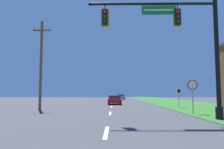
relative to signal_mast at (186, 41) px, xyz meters
name	(u,v)px	position (x,y,z in m)	size (l,w,h in m)	color
grass_verge_right	(183,103)	(5.92, 19.94, -4.65)	(10.00, 110.00, 0.04)	#2D6626
road_center_line	(112,107)	(-4.58, 11.94, -4.66)	(0.16, 34.80, 0.01)	silver
signal_mast	(186,41)	(0.00, 0.00, 0.00)	(7.88, 0.47, 7.78)	black
car_ahead	(114,100)	(-4.27, 17.76, -4.06)	(1.94, 4.38, 1.19)	black
far_car	(121,97)	(-2.60, 41.74, -4.06)	(1.82, 4.56, 1.19)	black
stop_sign	(192,89)	(1.55, 3.50, -2.80)	(0.76, 0.07, 2.50)	gray
route_sign_post	(179,93)	(2.33, 9.61, -3.14)	(0.55, 0.06, 2.03)	gray
utility_pole_near	(41,63)	(-11.45, 8.28, -0.19)	(1.80, 0.26, 8.65)	brown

